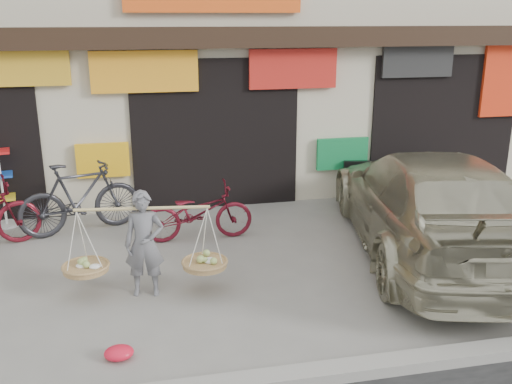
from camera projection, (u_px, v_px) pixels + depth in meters
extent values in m
plane|color=gray|center=(256.00, 289.00, 7.40)|extent=(70.00, 70.00, 0.00)
cube|color=gray|center=(300.00, 376.00, 5.51)|extent=(70.00, 0.25, 0.12)
cube|color=beige|center=(194.00, 11.00, 12.44)|extent=(14.00, 6.00, 7.00)
cube|color=black|center=(215.00, 37.00, 9.63)|extent=(14.00, 0.35, 0.35)
cube|color=black|center=(214.00, 132.00, 10.50)|extent=(3.00, 0.60, 2.70)
cube|color=black|center=(437.00, 123.00, 11.40)|extent=(3.00, 0.60, 2.70)
cube|color=gold|center=(18.00, 68.00, 9.19)|extent=(1.60, 0.08, 0.60)
cube|color=#FFA220|center=(145.00, 72.00, 9.62)|extent=(1.80, 0.08, 0.70)
cube|color=red|center=(293.00, 69.00, 10.14)|extent=(1.60, 0.08, 0.70)
cube|color=#262626|center=(418.00, 61.00, 10.59)|extent=(1.40, 0.08, 0.60)
cube|color=red|center=(510.00, 80.00, 11.10)|extent=(1.20, 0.08, 1.40)
cube|color=yellow|center=(103.00, 160.00, 9.90)|extent=(0.90, 0.08, 0.60)
cube|color=#147C40|center=(342.00, 154.00, 10.81)|extent=(1.00, 0.08, 0.60)
imported|color=slate|center=(144.00, 244.00, 7.10)|extent=(0.54, 0.39, 1.37)
cylinder|color=tan|center=(142.00, 208.00, 6.96)|extent=(1.64, 0.25, 0.04)
cylinder|color=#A17D4D|center=(86.00, 268.00, 7.13)|extent=(0.56, 0.56, 0.07)
ellipsoid|color=#A5BF66|center=(86.00, 264.00, 7.11)|extent=(0.39, 0.39, 0.10)
cylinder|color=#A17D4D|center=(205.00, 264.00, 7.24)|extent=(0.56, 0.56, 0.07)
ellipsoid|color=#A5BF66|center=(205.00, 260.00, 7.23)|extent=(0.39, 0.39, 0.10)
imported|color=#28292D|center=(80.00, 198.00, 9.21)|extent=(2.03, 1.09, 1.18)
imported|color=#590F1B|center=(198.00, 212.00, 8.94)|extent=(1.72, 0.62, 0.90)
imported|color=#ADA88C|center=(429.00, 203.00, 8.37)|extent=(3.16, 5.62, 1.54)
cube|color=black|center=(388.00, 172.00, 10.83)|extent=(1.69, 0.43, 0.45)
cube|color=silver|center=(387.00, 177.00, 10.93)|extent=(0.45, 0.11, 0.12)
cylinder|color=silver|center=(7.00, 224.00, 9.66)|extent=(0.43, 0.43, 0.04)
cylinder|color=silver|center=(1.00, 181.00, 9.43)|extent=(0.04, 0.04, 1.58)
cube|color=yellow|center=(3.00, 198.00, 9.52)|extent=(0.44, 0.44, 0.04)
cube|color=#194CB2|center=(0.00, 175.00, 9.40)|extent=(0.44, 0.44, 0.04)
ellipsoid|color=red|center=(119.00, 353.00, 5.88)|extent=(0.31, 0.25, 0.14)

